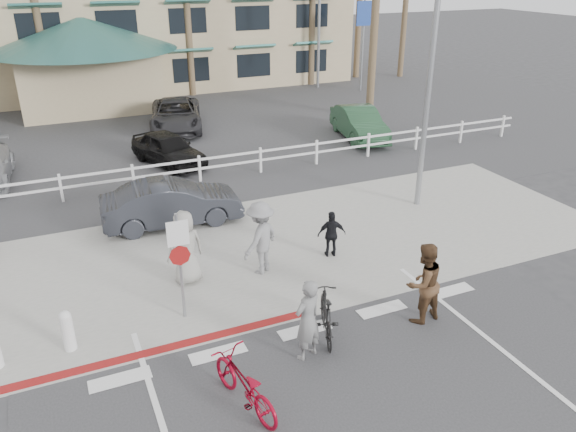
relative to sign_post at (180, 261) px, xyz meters
name	(u,v)px	position (x,y,z in m)	size (l,w,h in m)	color
ground	(317,346)	(2.30, -2.20, -1.45)	(140.00, 140.00, 0.00)	#333335
bike_path	(365,408)	(2.30, -4.20, -1.45)	(12.00, 16.00, 0.01)	#333335
sidewalk_plaza	(245,254)	(2.30, 2.30, -1.44)	(22.00, 7.00, 0.01)	gray
cross_street	(205,202)	(2.30, 6.30, -1.45)	(40.00, 5.00, 0.01)	#333335
parking_lot	(150,131)	(2.30, 15.80, -1.45)	(50.00, 16.00, 0.01)	#333335
curb_red	(164,349)	(-0.70, -1.00, -1.44)	(7.00, 0.25, 0.02)	maroon
rail_fence	(202,168)	(2.80, 8.30, -0.95)	(29.40, 0.16, 1.00)	silver
sign_post	(180,261)	(0.00, 0.00, 0.00)	(0.50, 0.10, 2.90)	gray
bollard_0	(68,330)	(-2.50, -0.20, -0.97)	(0.26, 0.26, 0.95)	silver
streetlight_0	(431,68)	(8.80, 3.30, 3.05)	(0.60, 2.00, 9.00)	gray
streetlight_1	(319,9)	(14.30, 21.80, 3.30)	(0.60, 2.00, 9.50)	gray
info_sign	(363,44)	(16.30, 19.80, 1.35)	(1.20, 0.16, 5.60)	navy
bike_red	(244,385)	(0.30, -3.26, -0.94)	(0.68, 1.95, 1.02)	maroon
rider_red	(307,320)	(1.96, -2.42, -0.54)	(0.66, 0.43, 1.81)	slate
bike_black	(326,315)	(2.65, -1.93, -0.92)	(0.50, 1.76, 1.06)	black
rider_black	(423,283)	(4.88, -2.26, -0.49)	(0.93, 0.73, 1.92)	#4C331E
pedestrian_a	(260,238)	(2.36, 1.21, -0.46)	(1.28, 0.73, 1.97)	gray
pedestrian_child	(332,234)	(4.45, 1.24, -0.78)	(0.78, 0.33, 1.33)	black
pedestrian_b	(186,247)	(0.47, 1.51, -0.48)	(0.94, 0.61, 1.93)	gray
car_white_sedan	(172,203)	(0.93, 5.06, -0.76)	(1.47, 4.22, 1.39)	#24262D
lot_car_2	(168,149)	(2.09, 10.69, -0.80)	(1.53, 3.80, 1.29)	black
lot_car_3	(359,123)	(10.88, 10.75, -0.74)	(1.51, 4.34, 1.43)	#21452B
lot_car_5	(176,115)	(3.59, 15.66, -0.75)	(2.34, 5.06, 1.41)	#262528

